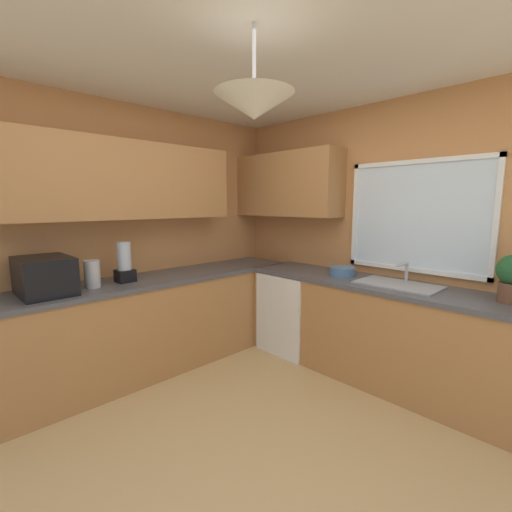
{
  "coord_description": "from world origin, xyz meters",
  "views": [
    {
      "loc": [
        1.44,
        -1.38,
        1.59
      ],
      "look_at": [
        -0.67,
        0.66,
        1.15
      ],
      "focal_mm": 24.61,
      "sensor_mm": 36.0,
      "label": 1
    }
  ],
  "objects_px": {
    "dishwasher": "(295,311)",
    "blender_appliance": "(125,264)",
    "kettle": "(92,274)",
    "microwave": "(45,276)",
    "sink_assembly": "(398,284)",
    "bowl": "(342,271)"
  },
  "relations": [
    {
      "from": "microwave",
      "to": "sink_assembly",
      "type": "height_order",
      "value": "microwave"
    },
    {
      "from": "dishwasher",
      "to": "bowl",
      "type": "distance_m",
      "value": 0.76
    },
    {
      "from": "microwave",
      "to": "bowl",
      "type": "relative_size",
      "value": 2.01
    },
    {
      "from": "dishwasher",
      "to": "sink_assembly",
      "type": "height_order",
      "value": "sink_assembly"
    },
    {
      "from": "dishwasher",
      "to": "blender_appliance",
      "type": "xyz_separation_m",
      "value": [
        -0.66,
        -1.59,
        0.63
      ]
    },
    {
      "from": "blender_appliance",
      "to": "bowl",
      "type": "bearing_deg",
      "value": 53.15
    },
    {
      "from": "sink_assembly",
      "to": "dishwasher",
      "type": "bearing_deg",
      "value": -178.14
    },
    {
      "from": "sink_assembly",
      "to": "bowl",
      "type": "height_order",
      "value": "sink_assembly"
    },
    {
      "from": "dishwasher",
      "to": "microwave",
      "type": "height_order",
      "value": "microwave"
    },
    {
      "from": "sink_assembly",
      "to": "blender_appliance",
      "type": "distance_m",
      "value": 2.4
    },
    {
      "from": "sink_assembly",
      "to": "blender_appliance",
      "type": "bearing_deg",
      "value": -137.38
    },
    {
      "from": "bowl",
      "to": "dishwasher",
      "type": "bearing_deg",
      "value": -176.89
    },
    {
      "from": "sink_assembly",
      "to": "bowl",
      "type": "relative_size",
      "value": 2.79
    },
    {
      "from": "microwave",
      "to": "kettle",
      "type": "bearing_deg",
      "value": 86.66
    },
    {
      "from": "sink_assembly",
      "to": "bowl",
      "type": "distance_m",
      "value": 0.55
    },
    {
      "from": "microwave",
      "to": "dishwasher",
      "type": "bearing_deg",
      "value": 73.43
    },
    {
      "from": "sink_assembly",
      "to": "blender_appliance",
      "type": "relative_size",
      "value": 1.85
    },
    {
      "from": "dishwasher",
      "to": "blender_appliance",
      "type": "relative_size",
      "value": 2.37
    },
    {
      "from": "microwave",
      "to": "blender_appliance",
      "type": "distance_m",
      "value": 0.63
    },
    {
      "from": "dishwasher",
      "to": "bowl",
      "type": "height_order",
      "value": "bowl"
    },
    {
      "from": "microwave",
      "to": "kettle",
      "type": "xyz_separation_m",
      "value": [
        0.02,
        0.34,
        -0.03
      ]
    },
    {
      "from": "kettle",
      "to": "microwave",
      "type": "bearing_deg",
      "value": -93.34
    }
  ]
}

